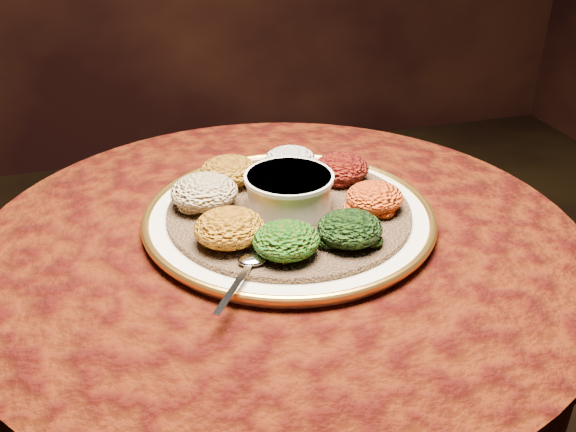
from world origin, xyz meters
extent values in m
cylinder|color=black|center=(0.00, 0.00, 0.34)|extent=(0.12, 0.12, 0.68)
cylinder|color=black|center=(0.00, 0.00, 0.70)|extent=(0.80, 0.80, 0.04)
cylinder|color=#3A1004|center=(0.00, 0.00, 0.56)|extent=(0.93, 0.93, 0.34)
cylinder|color=#3A1004|center=(0.00, 0.00, 0.73)|extent=(0.96, 0.96, 0.01)
cylinder|color=silver|center=(0.02, 0.03, 0.74)|extent=(0.54, 0.54, 0.02)
torus|color=gold|center=(0.02, 0.03, 0.75)|extent=(0.47, 0.47, 0.01)
cylinder|color=brown|center=(0.02, 0.03, 0.76)|extent=(0.45, 0.45, 0.01)
cylinder|color=silver|center=(0.02, 0.03, 0.79)|extent=(0.13, 0.13, 0.06)
cylinder|color=silver|center=(0.02, 0.03, 0.82)|extent=(0.14, 0.14, 0.01)
cylinder|color=#580804|center=(0.02, 0.03, 0.81)|extent=(0.11, 0.11, 0.01)
ellipsoid|color=silver|center=(-0.07, -0.11, 0.77)|extent=(0.04, 0.03, 0.01)
cube|color=silver|center=(-0.11, -0.17, 0.77)|extent=(0.07, 0.10, 0.00)
ellipsoid|color=beige|center=(0.06, 0.16, 0.78)|extent=(0.09, 0.09, 0.04)
ellipsoid|color=black|center=(0.14, 0.10, 0.79)|extent=(0.10, 0.09, 0.05)
ellipsoid|color=#A1770D|center=(0.15, -0.01, 0.78)|extent=(0.09, 0.09, 0.04)
ellipsoid|color=black|center=(0.08, -0.09, 0.79)|extent=(0.10, 0.09, 0.05)
ellipsoid|color=#9C3F0A|center=(-0.02, -0.10, 0.79)|extent=(0.10, 0.09, 0.05)
ellipsoid|color=#BF6710|center=(-0.09, -0.05, 0.79)|extent=(0.10, 0.10, 0.05)
ellipsoid|color=maroon|center=(-0.10, 0.07, 0.79)|extent=(0.11, 0.10, 0.05)
ellipsoid|color=#966412|center=(-0.05, 0.14, 0.79)|extent=(0.10, 0.09, 0.05)
camera|label=1|loc=(-0.23, -0.83, 1.26)|focal=40.00mm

